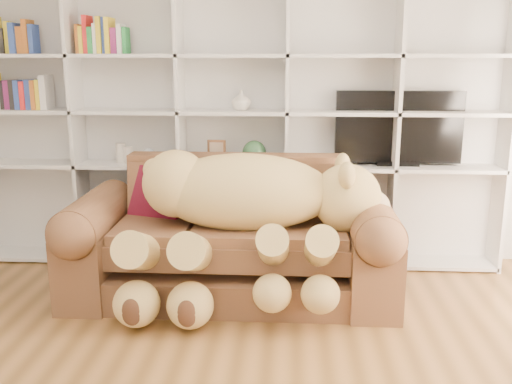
{
  "coord_description": "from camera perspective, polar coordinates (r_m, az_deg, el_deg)",
  "views": [
    {
      "loc": [
        0.47,
        -2.39,
        1.75
      ],
      "look_at": [
        0.22,
        1.63,
        0.78
      ],
      "focal_mm": 40.0,
      "sensor_mm": 36.0,
      "label": 1
    }
  ],
  "objects": [
    {
      "name": "wall_back",
      "position": [
        4.93,
        -2.02,
        8.8
      ],
      "size": [
        5.0,
        0.02,
        2.7
      ],
      "primitive_type": "cube",
      "color": "silver",
      "rests_on": "floor"
    },
    {
      "name": "bookshelf",
      "position": [
        4.82,
        -5.04,
        8.13
      ],
      "size": [
        4.43,
        0.35,
        2.4
      ],
      "color": "silver",
      "rests_on": "floor"
    },
    {
      "name": "sofa",
      "position": [
        4.28,
        -2.42,
        -5.27
      ],
      "size": [
        2.37,
        1.02,
        1.0
      ],
      "color": "brown",
      "rests_on": "floor"
    },
    {
      "name": "teddy_bear",
      "position": [
        3.98,
        -1.16,
        -1.76
      ],
      "size": [
        1.86,
        1.0,
        1.08
      ],
      "rotation": [
        0.0,
        0.0,
        0.11
      ],
      "color": "#D6B96B",
      "rests_on": "sofa"
    },
    {
      "name": "throw_pillow",
      "position": [
        4.44,
        -9.8,
        -0.19
      ],
      "size": [
        0.47,
        0.35,
        0.44
      ],
      "primitive_type": "cube",
      "rotation": [
        -0.24,
        0.0,
        -0.3
      ],
      "color": "maroon",
      "rests_on": "sofa"
    },
    {
      "name": "tv",
      "position": [
        4.86,
        14.05,
        6.16
      ],
      "size": [
        1.03,
        0.18,
        0.61
      ],
      "color": "black",
      "rests_on": "bookshelf"
    },
    {
      "name": "picture_frame",
      "position": [
        4.8,
        -3.96,
        4.08
      ],
      "size": [
        0.15,
        0.03,
        0.19
      ],
      "primitive_type": "cube",
      "rotation": [
        0.0,
        0.0,
        -0.06
      ],
      "color": "brown",
      "rests_on": "bookshelf"
    },
    {
      "name": "green_vase",
      "position": [
        4.77,
        -0.18,
        3.98
      ],
      "size": [
        0.2,
        0.2,
        0.2
      ],
      "primitive_type": "sphere",
      "color": "#305F38",
      "rests_on": "bookshelf"
    },
    {
      "name": "figurine_tall",
      "position": [
        4.97,
        -13.37,
        3.82
      ],
      "size": [
        0.11,
        0.11,
        0.17
      ],
      "primitive_type": "cylinder",
      "rotation": [
        0.0,
        0.0,
        -0.4
      ],
      "color": "beige",
      "rests_on": "bookshelf"
    },
    {
      "name": "figurine_short",
      "position": [
        4.96,
        -12.66,
        3.66
      ],
      "size": [
        0.1,
        0.1,
        0.14
      ],
      "primitive_type": "cylinder",
      "rotation": [
        0.0,
        0.0,
        0.41
      ],
      "color": "beige",
      "rests_on": "bookshelf"
    },
    {
      "name": "snow_globe",
      "position": [
        4.91,
        -10.68,
        3.63
      ],
      "size": [
        0.12,
        0.12,
        0.12
      ],
      "primitive_type": "sphere",
      "color": "silver",
      "rests_on": "bookshelf"
    },
    {
      "name": "shelf_vase",
      "position": [
        4.72,
        -1.5,
        9.17
      ],
      "size": [
        0.2,
        0.2,
        0.16
      ],
      "primitive_type": "imported",
      "rotation": [
        0.0,
        0.0,
        0.37
      ],
      "color": "silver",
      "rests_on": "bookshelf"
    }
  ]
}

